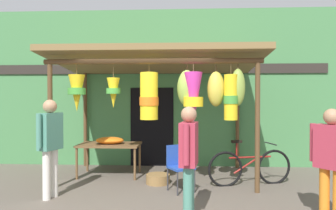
{
  "coord_description": "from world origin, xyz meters",
  "views": [
    {
      "loc": [
        0.72,
        -5.53,
        1.69
      ],
      "look_at": [
        0.38,
        1.13,
        1.58
      ],
      "focal_mm": 32.3,
      "sensor_mm": 36.0,
      "label": 1
    }
  ],
  "objects_px": {
    "flower_heap_on_table": "(110,140)",
    "customer_foreground": "(50,140)",
    "parked_bicycle": "(250,167)",
    "shopper_by_bananas": "(189,154)",
    "display_table": "(110,147)",
    "folding_chair": "(179,164)",
    "wicker_basket_by_table": "(158,179)",
    "vendor_in_orange": "(332,158)"
  },
  "relations": [
    {
      "from": "display_table",
      "to": "folding_chair",
      "type": "xyz_separation_m",
      "value": [
        1.56,
        -1.03,
        -0.14
      ]
    },
    {
      "from": "flower_heap_on_table",
      "to": "customer_foreground",
      "type": "xyz_separation_m",
      "value": [
        -0.66,
        -1.58,
        0.22
      ]
    },
    {
      "from": "parked_bicycle",
      "to": "shopper_by_bananas",
      "type": "xyz_separation_m",
      "value": [
        -1.25,
        -1.91,
        0.59
      ]
    },
    {
      "from": "vendor_in_orange",
      "to": "display_table",
      "type": "bearing_deg",
      "value": 144.82
    },
    {
      "from": "parked_bicycle",
      "to": "shopper_by_bananas",
      "type": "bearing_deg",
      "value": -123.09
    },
    {
      "from": "display_table",
      "to": "parked_bicycle",
      "type": "bearing_deg",
      "value": -11.08
    },
    {
      "from": "customer_foreground",
      "to": "vendor_in_orange",
      "type": "bearing_deg",
      "value": -12.68
    },
    {
      "from": "customer_foreground",
      "to": "parked_bicycle",
      "type": "bearing_deg",
      "value": 15.6
    },
    {
      "from": "display_table",
      "to": "vendor_in_orange",
      "type": "xyz_separation_m",
      "value": [
        3.61,
        -2.54,
        0.28
      ]
    },
    {
      "from": "folding_chair",
      "to": "customer_foreground",
      "type": "relative_size",
      "value": 0.5
    },
    {
      "from": "parked_bicycle",
      "to": "customer_foreground",
      "type": "relative_size",
      "value": 1.01
    },
    {
      "from": "wicker_basket_by_table",
      "to": "customer_foreground",
      "type": "bearing_deg",
      "value": -150.23
    },
    {
      "from": "folding_chair",
      "to": "parked_bicycle",
      "type": "distance_m",
      "value": 1.48
    },
    {
      "from": "display_table",
      "to": "customer_foreground",
      "type": "xyz_separation_m",
      "value": [
        -0.64,
        -1.59,
        0.36
      ]
    },
    {
      "from": "customer_foreground",
      "to": "shopper_by_bananas",
      "type": "bearing_deg",
      "value": -21.09
    },
    {
      "from": "flower_heap_on_table",
      "to": "customer_foreground",
      "type": "distance_m",
      "value": 1.72
    },
    {
      "from": "wicker_basket_by_table",
      "to": "parked_bicycle",
      "type": "relative_size",
      "value": 0.28
    },
    {
      "from": "parked_bicycle",
      "to": "vendor_in_orange",
      "type": "bearing_deg",
      "value": -71.88
    },
    {
      "from": "customer_foreground",
      "to": "shopper_by_bananas",
      "type": "height_order",
      "value": "customer_foreground"
    },
    {
      "from": "parked_bicycle",
      "to": "shopper_by_bananas",
      "type": "relative_size",
      "value": 1.07
    },
    {
      "from": "flower_heap_on_table",
      "to": "parked_bicycle",
      "type": "bearing_deg",
      "value": -10.94
    },
    {
      "from": "folding_chair",
      "to": "customer_foreground",
      "type": "height_order",
      "value": "customer_foreground"
    },
    {
      "from": "wicker_basket_by_table",
      "to": "parked_bicycle",
      "type": "xyz_separation_m",
      "value": [
        1.84,
        -0.0,
        0.26
      ]
    },
    {
      "from": "display_table",
      "to": "parked_bicycle",
      "type": "relative_size",
      "value": 0.78
    },
    {
      "from": "parked_bicycle",
      "to": "display_table",
      "type": "bearing_deg",
      "value": 168.92
    },
    {
      "from": "folding_chair",
      "to": "vendor_in_orange",
      "type": "relative_size",
      "value": 0.53
    },
    {
      "from": "shopper_by_bananas",
      "to": "customer_foreground",
      "type": "bearing_deg",
      "value": 158.91
    },
    {
      "from": "folding_chair",
      "to": "shopper_by_bananas",
      "type": "relative_size",
      "value": 0.53
    },
    {
      "from": "parked_bicycle",
      "to": "shopper_by_bananas",
      "type": "distance_m",
      "value": 2.36
    },
    {
      "from": "display_table",
      "to": "shopper_by_bananas",
      "type": "bearing_deg",
      "value": -55.47
    },
    {
      "from": "flower_heap_on_table",
      "to": "customer_foreground",
      "type": "bearing_deg",
      "value": -112.62
    },
    {
      "from": "display_table",
      "to": "vendor_in_orange",
      "type": "distance_m",
      "value": 4.42
    },
    {
      "from": "folding_chair",
      "to": "wicker_basket_by_table",
      "type": "height_order",
      "value": "folding_chair"
    },
    {
      "from": "vendor_in_orange",
      "to": "customer_foreground",
      "type": "height_order",
      "value": "customer_foreground"
    },
    {
      "from": "wicker_basket_by_table",
      "to": "customer_foreground",
      "type": "relative_size",
      "value": 0.28
    },
    {
      "from": "display_table",
      "to": "wicker_basket_by_table",
      "type": "relative_size",
      "value": 2.79
    },
    {
      "from": "shopper_by_bananas",
      "to": "vendor_in_orange",
      "type": "bearing_deg",
      "value": -1.41
    },
    {
      "from": "display_table",
      "to": "wicker_basket_by_table",
      "type": "xyz_separation_m",
      "value": [
        1.13,
        -0.58,
        -0.55
      ]
    },
    {
      "from": "customer_foreground",
      "to": "shopper_by_bananas",
      "type": "relative_size",
      "value": 1.06
    },
    {
      "from": "display_table",
      "to": "shopper_by_bananas",
      "type": "relative_size",
      "value": 0.84
    },
    {
      "from": "shopper_by_bananas",
      "to": "parked_bicycle",
      "type": "bearing_deg",
      "value": 56.91
    },
    {
      "from": "vendor_in_orange",
      "to": "wicker_basket_by_table",
      "type": "bearing_deg",
      "value": 141.57
    }
  ]
}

